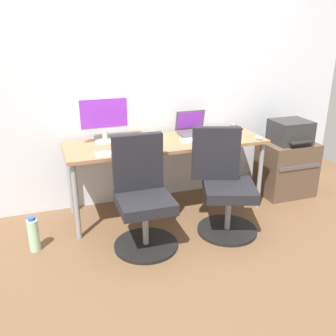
% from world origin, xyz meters
% --- Properties ---
extents(ground_plane, '(5.28, 5.28, 0.00)m').
position_xyz_m(ground_plane, '(0.00, 0.00, 0.00)').
color(ground_plane, brown).
extents(back_wall, '(4.40, 0.04, 2.60)m').
position_xyz_m(back_wall, '(0.00, 0.39, 1.30)').
color(back_wall, silver).
rests_on(back_wall, ground).
extents(desk, '(1.90, 0.62, 0.73)m').
position_xyz_m(desk, '(0.00, 0.00, 0.67)').
color(desk, '#996B47').
rests_on(desk, ground).
extents(office_chair_left, '(0.54, 0.54, 0.94)m').
position_xyz_m(office_chair_left, '(-0.38, -0.52, 0.42)').
color(office_chair_left, black).
rests_on(office_chair_left, ground).
extents(office_chair_right, '(0.56, 0.56, 0.94)m').
position_xyz_m(office_chair_right, '(0.36, -0.53, 0.42)').
color(office_chair_right, black).
rests_on(office_chair_right, ground).
extents(side_cabinet, '(0.56, 0.45, 0.59)m').
position_xyz_m(side_cabinet, '(1.38, -0.03, 0.29)').
color(side_cabinet, brown).
rests_on(side_cabinet, ground).
extents(printer, '(0.38, 0.40, 0.24)m').
position_xyz_m(printer, '(1.38, -0.03, 0.71)').
color(printer, '#2D2D2D').
rests_on(printer, side_cabinet).
extents(water_bottle_on_floor, '(0.09, 0.09, 0.31)m').
position_xyz_m(water_bottle_on_floor, '(-1.27, -0.33, 0.15)').
color(water_bottle_on_floor, '#A5D8B2').
rests_on(water_bottle_on_floor, ground).
extents(desktop_monitor, '(0.48, 0.18, 0.43)m').
position_xyz_m(desktop_monitor, '(-0.55, 0.17, 0.98)').
color(desktop_monitor, silver).
rests_on(desktop_monitor, desk).
extents(open_laptop, '(0.31, 0.27, 0.22)m').
position_xyz_m(open_laptop, '(0.34, 0.17, 0.78)').
color(open_laptop, '#4C4C51').
rests_on(open_laptop, desk).
extents(keyboard_by_monitor, '(0.34, 0.12, 0.02)m').
position_xyz_m(keyboard_by_monitor, '(-0.54, -0.21, 0.74)').
color(keyboard_by_monitor, silver).
rests_on(keyboard_by_monitor, desk).
extents(keyboard_by_laptop, '(0.34, 0.12, 0.02)m').
position_xyz_m(keyboard_by_laptop, '(0.29, -0.07, 0.74)').
color(keyboard_by_laptop, silver).
rests_on(keyboard_by_laptop, desk).
extents(mouse_by_monitor, '(0.06, 0.10, 0.03)m').
position_xyz_m(mouse_by_monitor, '(0.87, -0.24, 0.75)').
color(mouse_by_monitor, silver).
rests_on(mouse_by_monitor, desk).
extents(mouse_by_laptop, '(0.06, 0.10, 0.03)m').
position_xyz_m(mouse_by_laptop, '(0.61, -0.03, 0.75)').
color(mouse_by_laptop, '#2D2D2D').
rests_on(mouse_by_laptop, desk).
extents(coffee_mug, '(0.08, 0.08, 0.09)m').
position_xyz_m(coffee_mug, '(-0.24, -0.13, 0.78)').
color(coffee_mug, purple).
rests_on(coffee_mug, desk).
extents(pen_cup, '(0.07, 0.07, 0.10)m').
position_xyz_m(pen_cup, '(0.72, 0.02, 0.78)').
color(pen_cup, slate).
rests_on(pen_cup, desk).
extents(phone_near_monitor, '(0.07, 0.14, 0.01)m').
position_xyz_m(phone_near_monitor, '(0.87, 0.20, 0.73)').
color(phone_near_monitor, black).
rests_on(phone_near_monitor, desk).
extents(notebook, '(0.21, 0.15, 0.03)m').
position_xyz_m(notebook, '(-0.17, 0.19, 0.74)').
color(notebook, yellow).
rests_on(notebook, desk).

